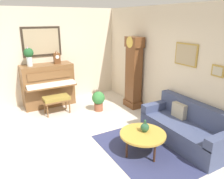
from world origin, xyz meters
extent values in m
cube|color=beige|center=(0.00, 0.00, -0.05)|extent=(6.40, 6.00, 0.10)
cube|color=beige|center=(-2.60, 0.00, 1.40)|extent=(0.10, 4.90, 2.80)
cube|color=#33281E|center=(-2.54, 0.03, 1.85)|extent=(0.03, 1.10, 0.84)
cube|color=tan|center=(-2.52, 0.03, 1.85)|extent=(0.01, 0.98, 0.72)
cube|color=beige|center=(0.00, 2.40, 1.40)|extent=(5.30, 0.10, 2.80)
cube|color=#B28E3D|center=(0.75, 2.33, 1.75)|extent=(0.60, 0.03, 0.48)
cube|color=tan|center=(0.75, 2.32, 1.75)|extent=(0.54, 0.01, 0.42)
cube|color=#B28E3D|center=(1.55, 2.33, 1.55)|extent=(0.26, 0.03, 0.22)
cube|color=#BCB299|center=(1.55, 2.32, 1.55)|extent=(0.20, 0.01, 0.16)
cube|color=navy|center=(1.15, 1.09, 0.00)|extent=(2.10, 1.50, 0.01)
cube|color=brown|center=(-2.25, 0.03, 0.62)|extent=(0.60, 1.44, 1.23)
cube|color=brown|center=(-1.82, 0.03, 0.68)|extent=(0.28, 1.38, 0.04)
cube|color=white|center=(-1.82, 0.03, 0.74)|extent=(0.26, 1.32, 0.08)
cube|color=brown|center=(-1.93, 0.03, 0.98)|extent=(0.03, 1.20, 0.20)
cube|color=brown|center=(-1.51, 0.05, 0.38)|extent=(0.42, 0.70, 0.04)
cube|color=olive|center=(-1.51, 0.05, 0.44)|extent=(0.40, 0.68, 0.08)
cylinder|color=brown|center=(-1.35, -0.25, 0.18)|extent=(0.04, 0.04, 0.36)
cylinder|color=brown|center=(-1.35, 0.35, 0.18)|extent=(0.04, 0.04, 0.36)
cylinder|color=brown|center=(-1.67, -0.25, 0.18)|extent=(0.04, 0.04, 0.36)
cylinder|color=brown|center=(-1.67, 0.35, 0.18)|extent=(0.04, 0.04, 0.36)
cube|color=brown|center=(-0.89, 2.13, 0.09)|extent=(0.52, 0.34, 0.18)
cube|color=brown|center=(-0.89, 2.13, 0.89)|extent=(0.44, 0.28, 1.78)
cube|color=brown|center=(-0.89, 2.13, 1.88)|extent=(0.52, 0.32, 0.28)
cylinder|color=gold|center=(-0.89, 1.98, 1.88)|extent=(0.30, 0.02, 0.30)
cylinder|color=gold|center=(-0.89, 2.08, 0.95)|extent=(0.03, 0.03, 0.70)
cube|color=#424C70|center=(1.26, 1.92, 0.21)|extent=(1.90, 0.80, 0.42)
cube|color=#424C70|center=(1.26, 2.22, 0.62)|extent=(1.90, 0.20, 0.44)
cube|color=#424C70|center=(0.40, 1.92, 0.50)|extent=(0.18, 0.80, 0.20)
cube|color=#424C70|center=(2.12, 1.92, 0.50)|extent=(0.18, 0.80, 0.20)
cube|color=#B7AD93|center=(0.96, 2.06, 0.58)|extent=(0.34, 0.12, 0.32)
cylinder|color=gold|center=(1.13, 0.96, 0.39)|extent=(0.88, 0.88, 0.04)
torus|color=#3D2316|center=(1.13, 0.96, 0.39)|extent=(0.88, 0.88, 0.04)
cylinder|color=#3D2316|center=(1.13, 1.32, 0.19)|extent=(0.04, 0.04, 0.37)
cylinder|color=#3D2316|center=(1.49, 0.96, 0.19)|extent=(0.04, 0.04, 0.37)
cylinder|color=#3D2316|center=(1.13, 0.60, 0.19)|extent=(0.04, 0.04, 0.37)
cylinder|color=#3D2316|center=(0.77, 0.96, 0.19)|extent=(0.04, 0.04, 0.37)
cube|color=brown|center=(-2.23, 0.35, 1.38)|extent=(0.12, 0.18, 0.30)
cylinder|color=white|center=(-2.17, 0.35, 1.43)|extent=(0.01, 0.11, 0.11)
cone|color=brown|center=(-2.23, 0.35, 1.57)|extent=(0.10, 0.10, 0.08)
cylinder|color=silver|center=(-2.23, -0.41, 1.36)|extent=(0.15, 0.15, 0.26)
sphere|color=#235B2D|center=(-2.23, -0.41, 1.60)|extent=(0.26, 0.26, 0.26)
cone|color=#D199B7|center=(-2.20, -0.43, 1.73)|extent=(0.06, 0.06, 0.16)
cylinder|color=#234C33|center=(1.09, 1.03, 0.42)|extent=(0.09, 0.09, 0.01)
sphere|color=#285638|center=(1.09, 1.03, 0.50)|extent=(0.17, 0.17, 0.17)
cylinder|color=#285638|center=(1.09, 1.03, 0.61)|extent=(0.04, 0.04, 0.08)
cylinder|color=#935138|center=(-1.11, 1.12, 0.11)|extent=(0.24, 0.24, 0.22)
sphere|color=#387F3D|center=(-1.11, 1.12, 0.38)|extent=(0.36, 0.36, 0.36)
camera|label=1|loc=(4.07, -1.39, 2.50)|focal=35.25mm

